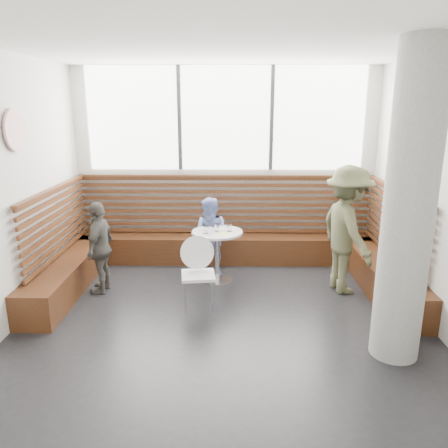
{
  "coord_description": "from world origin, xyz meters",
  "views": [
    {
      "loc": [
        0.1,
        -4.81,
        2.58
      ],
      "look_at": [
        0.0,
        1.0,
        1.0
      ],
      "focal_mm": 35.0,
      "sensor_mm": 36.0,
      "label": 1
    }
  ],
  "objects_px": {
    "cafe_table": "(217,245)",
    "cafe_chair": "(198,267)",
    "child_back": "(212,237)",
    "concrete_column": "(409,209)",
    "child_left": "(100,247)",
    "adult_man": "(347,230)"
  },
  "relations": [
    {
      "from": "cafe_table",
      "to": "cafe_chair",
      "type": "bearing_deg",
      "value": -104.01
    },
    {
      "from": "child_back",
      "to": "cafe_chair",
      "type": "bearing_deg",
      "value": -77.37
    },
    {
      "from": "concrete_column",
      "to": "child_back",
      "type": "relative_size",
      "value": 2.6
    },
    {
      "from": "concrete_column",
      "to": "cafe_table",
      "type": "bearing_deg",
      "value": 134.41
    },
    {
      "from": "cafe_chair",
      "to": "concrete_column",
      "type": "bearing_deg",
      "value": -34.45
    },
    {
      "from": "child_back",
      "to": "child_left",
      "type": "relative_size",
      "value": 0.94
    },
    {
      "from": "cafe_table",
      "to": "child_back",
      "type": "relative_size",
      "value": 0.63
    },
    {
      "from": "adult_man",
      "to": "cafe_chair",
      "type": "bearing_deg",
      "value": 91.55
    },
    {
      "from": "adult_man",
      "to": "child_left",
      "type": "bearing_deg",
      "value": 78.09
    },
    {
      "from": "concrete_column",
      "to": "cafe_chair",
      "type": "height_order",
      "value": "concrete_column"
    },
    {
      "from": "concrete_column",
      "to": "cafe_chair",
      "type": "relative_size",
      "value": 3.44
    },
    {
      "from": "cafe_table",
      "to": "adult_man",
      "type": "xyz_separation_m",
      "value": [
        1.83,
        -0.34,
        0.35
      ]
    },
    {
      "from": "concrete_column",
      "to": "cafe_table",
      "type": "distance_m",
      "value": 2.99
    },
    {
      "from": "cafe_chair",
      "to": "child_left",
      "type": "xyz_separation_m",
      "value": [
        -1.42,
        0.46,
        0.11
      ]
    },
    {
      "from": "concrete_column",
      "to": "child_left",
      "type": "relative_size",
      "value": 2.44
    },
    {
      "from": "child_back",
      "to": "concrete_column",
      "type": "bearing_deg",
      "value": -28.33
    },
    {
      "from": "cafe_table",
      "to": "child_back",
      "type": "xyz_separation_m",
      "value": [
        -0.09,
        0.24,
        0.06
      ]
    },
    {
      "from": "child_left",
      "to": "adult_man",
      "type": "bearing_deg",
      "value": 96.33
    },
    {
      "from": "concrete_column",
      "to": "adult_man",
      "type": "xyz_separation_m",
      "value": [
        -0.13,
        1.66,
        -0.7
      ]
    },
    {
      "from": "adult_man",
      "to": "concrete_column",
      "type": "bearing_deg",
      "value": 171.27
    },
    {
      "from": "child_back",
      "to": "child_left",
      "type": "height_order",
      "value": "child_left"
    },
    {
      "from": "child_left",
      "to": "child_back",
      "type": "bearing_deg",
      "value": 117.93
    }
  ]
}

